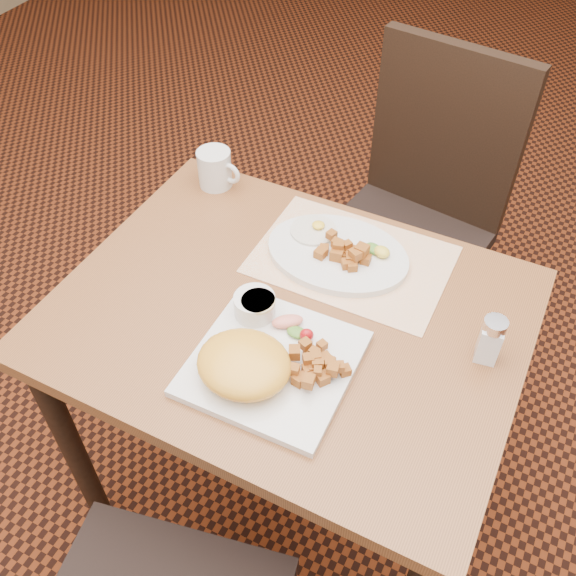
# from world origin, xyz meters

# --- Properties ---
(ground) EXTENTS (8.00, 8.00, 0.00)m
(ground) POSITION_xyz_m (0.00, 0.00, 0.00)
(ground) COLOR black
(ground) RESTS_ON ground
(table) EXTENTS (0.90, 0.70, 0.75)m
(table) POSITION_xyz_m (0.00, 0.00, 0.64)
(table) COLOR brown
(table) RESTS_ON ground
(chair_far) EXTENTS (0.48, 0.49, 0.97)m
(chair_far) POSITION_xyz_m (0.07, 0.68, 0.54)
(chair_far) COLOR black
(chair_far) RESTS_ON ground
(placemat) EXTENTS (0.40, 0.28, 0.00)m
(placemat) POSITION_xyz_m (0.06, 0.19, 0.75)
(placemat) COLOR white
(placemat) RESTS_ON table
(plate_square) EXTENTS (0.29, 0.29, 0.02)m
(plate_square) POSITION_xyz_m (0.04, -0.13, 0.76)
(plate_square) COLOR silver
(plate_square) RESTS_ON table
(plate_oval) EXTENTS (0.31, 0.24, 0.02)m
(plate_oval) POSITION_xyz_m (0.02, 0.18, 0.76)
(plate_oval) COLOR silver
(plate_oval) RESTS_ON placemat
(hollandaise_mound) EXTENTS (0.18, 0.15, 0.06)m
(hollandaise_mound) POSITION_xyz_m (0.00, -0.18, 0.79)
(hollandaise_mound) COLOR yellow
(hollandaise_mound) RESTS_ON plate_square
(ramekin) EXTENTS (0.08, 0.08, 0.04)m
(ramekin) POSITION_xyz_m (-0.05, -0.05, 0.79)
(ramekin) COLOR silver
(ramekin) RESTS_ON plate_square
(garnish_sq) EXTENTS (0.10, 0.06, 0.03)m
(garnish_sq) POSITION_xyz_m (0.04, -0.05, 0.78)
(garnish_sq) COLOR #387223
(garnish_sq) RESTS_ON plate_square
(fried_egg) EXTENTS (0.10, 0.10, 0.02)m
(fried_egg) POSITION_xyz_m (-0.05, 0.22, 0.77)
(fried_egg) COLOR white
(fried_egg) RESTS_ON plate_oval
(garnish_ov) EXTENTS (0.07, 0.05, 0.02)m
(garnish_ov) POSITION_xyz_m (0.10, 0.21, 0.78)
(garnish_ov) COLOR #387223
(garnish_ov) RESTS_ON plate_oval
(salt_shaker) EXTENTS (0.05, 0.05, 0.10)m
(salt_shaker) POSITION_xyz_m (0.37, 0.06, 0.80)
(salt_shaker) COLOR white
(salt_shaker) RESTS_ON table
(coffee_mug) EXTENTS (0.11, 0.08, 0.09)m
(coffee_mug) POSITION_xyz_m (-0.34, 0.29, 0.80)
(coffee_mug) COLOR silver
(coffee_mug) RESTS_ON table
(home_fries_sq) EXTENTS (0.12, 0.12, 0.04)m
(home_fries_sq) POSITION_xyz_m (0.11, -0.12, 0.78)
(home_fries_sq) COLOR #AE5F1C
(home_fries_sq) RESTS_ON plate_square
(home_fries_ov) EXTENTS (0.11, 0.08, 0.04)m
(home_fries_ov) POSITION_xyz_m (0.05, 0.17, 0.78)
(home_fries_ov) COLOR #AE5F1C
(home_fries_ov) RESTS_ON plate_oval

